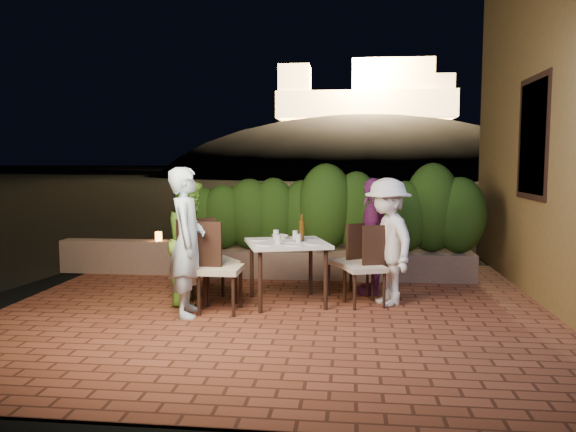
# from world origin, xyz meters

# --- Properties ---
(ground) EXTENTS (400.00, 400.00, 0.00)m
(ground) POSITION_xyz_m (0.00, 0.00, -0.02)
(ground) COLOR black
(ground) RESTS_ON ground
(terrace_floor) EXTENTS (7.00, 6.00, 0.15)m
(terrace_floor) POSITION_xyz_m (0.00, 0.50, -0.07)
(terrace_floor) COLOR brown
(terrace_floor) RESTS_ON ground
(window_pane) EXTENTS (0.08, 1.00, 1.40)m
(window_pane) POSITION_xyz_m (2.82, 1.50, 2.00)
(window_pane) COLOR black
(window_pane) RESTS_ON building_wall
(window_frame) EXTENTS (0.06, 1.15, 1.55)m
(window_frame) POSITION_xyz_m (2.81, 1.50, 2.00)
(window_frame) COLOR black
(window_frame) RESTS_ON building_wall
(planter) EXTENTS (4.20, 0.55, 0.40)m
(planter) POSITION_xyz_m (0.20, 2.30, 0.20)
(planter) COLOR brown
(planter) RESTS_ON ground
(hedge) EXTENTS (4.00, 0.70, 1.10)m
(hedge) POSITION_xyz_m (0.20, 2.30, 0.95)
(hedge) COLOR #1D390F
(hedge) RESTS_ON planter
(parapet) EXTENTS (2.20, 0.30, 0.50)m
(parapet) POSITION_xyz_m (-2.80, 2.30, 0.25)
(parapet) COLOR brown
(parapet) RESTS_ON ground
(hill) EXTENTS (52.00, 40.00, 22.00)m
(hill) POSITION_xyz_m (2.00, 60.00, -4.00)
(hill) COLOR black
(hill) RESTS_ON ground
(fortress) EXTENTS (26.00, 8.00, 8.00)m
(fortress) POSITION_xyz_m (2.00, 60.00, 10.50)
(fortress) COLOR #FFCC7A
(fortress) RESTS_ON hill
(dining_table) EXTENTS (1.16, 1.16, 0.75)m
(dining_table) POSITION_xyz_m (-0.22, 0.72, 0.38)
(dining_table) COLOR white
(dining_table) RESTS_ON ground
(plate_nw) EXTENTS (0.21, 0.21, 0.01)m
(plate_nw) POSITION_xyz_m (-0.45, 0.43, 0.76)
(plate_nw) COLOR white
(plate_nw) RESTS_ON dining_table
(plate_sw) EXTENTS (0.20, 0.20, 0.01)m
(plate_sw) POSITION_xyz_m (-0.59, 0.82, 0.76)
(plate_sw) COLOR white
(plate_sw) RESTS_ON dining_table
(plate_ne) EXTENTS (0.21, 0.21, 0.01)m
(plate_ne) POSITION_xyz_m (0.11, 0.55, 0.76)
(plate_ne) COLOR white
(plate_ne) RESTS_ON dining_table
(plate_se) EXTENTS (0.24, 0.24, 0.01)m
(plate_se) POSITION_xyz_m (-0.05, 0.98, 0.76)
(plate_se) COLOR white
(plate_se) RESTS_ON dining_table
(plate_centre) EXTENTS (0.23, 0.23, 0.01)m
(plate_centre) POSITION_xyz_m (-0.24, 0.74, 0.76)
(plate_centre) COLOR white
(plate_centre) RESTS_ON dining_table
(plate_front) EXTENTS (0.19, 0.19, 0.01)m
(plate_front) POSITION_xyz_m (-0.11, 0.43, 0.76)
(plate_front) COLOR white
(plate_front) RESTS_ON dining_table
(glass_nw) EXTENTS (0.06, 0.06, 0.11)m
(glass_nw) POSITION_xyz_m (-0.31, 0.51, 0.81)
(glass_nw) COLOR silver
(glass_nw) RESTS_ON dining_table
(glass_sw) EXTENTS (0.07, 0.07, 0.12)m
(glass_sw) POSITION_xyz_m (-0.38, 0.90, 0.81)
(glass_sw) COLOR silver
(glass_sw) RESTS_ON dining_table
(glass_ne) EXTENTS (0.06, 0.06, 0.10)m
(glass_ne) POSITION_xyz_m (-0.08, 0.67, 0.80)
(glass_ne) COLOR silver
(glass_ne) RESTS_ON dining_table
(glass_se) EXTENTS (0.07, 0.07, 0.12)m
(glass_se) POSITION_xyz_m (-0.14, 0.89, 0.81)
(glass_se) COLOR silver
(glass_se) RESTS_ON dining_table
(beer_bottle) EXTENTS (0.06, 0.06, 0.32)m
(beer_bottle) POSITION_xyz_m (-0.05, 0.81, 0.91)
(beer_bottle) COLOR #4B2A0C
(beer_bottle) RESTS_ON dining_table
(bowl) EXTENTS (0.26, 0.26, 0.05)m
(bowl) POSITION_xyz_m (-0.34, 0.99, 0.77)
(bowl) COLOR white
(bowl) RESTS_ON dining_table
(chair_left_front) EXTENTS (0.48, 0.48, 1.03)m
(chair_left_front) POSITION_xyz_m (-0.94, 0.25, 0.51)
(chair_left_front) COLOR black
(chair_left_front) RESTS_ON ground
(chair_left_back) EXTENTS (0.67, 0.67, 1.04)m
(chair_left_back) POSITION_xyz_m (-1.11, 0.67, 0.52)
(chair_left_back) COLOR black
(chair_left_back) RESTS_ON ground
(chair_right_front) EXTENTS (0.56, 0.56, 0.96)m
(chair_right_front) POSITION_xyz_m (0.70, 0.72, 0.48)
(chair_right_front) COLOR black
(chair_right_front) RESTS_ON ground
(chair_right_back) EXTENTS (0.60, 0.60, 0.92)m
(chair_right_back) POSITION_xyz_m (0.50, 1.17, 0.46)
(chair_right_back) COLOR black
(chair_right_back) RESTS_ON ground
(diner_blue) EXTENTS (0.48, 0.65, 1.65)m
(diner_blue) POSITION_xyz_m (-1.26, 0.08, 0.82)
(diner_blue) COLOR #C5E9FE
(diner_blue) RESTS_ON ground
(diner_green) EXTENTS (0.64, 0.78, 1.49)m
(diner_green) POSITION_xyz_m (-1.39, 0.66, 0.75)
(diner_green) COLOR #92E347
(diner_green) RESTS_ON ground
(diner_white) EXTENTS (0.91, 1.12, 1.51)m
(diner_white) POSITION_xyz_m (0.96, 0.80, 0.76)
(diner_white) COLOR white
(diner_white) RESTS_ON ground
(diner_purple) EXTENTS (0.47, 0.92, 1.50)m
(diner_purple) POSITION_xyz_m (0.82, 1.36, 0.75)
(diner_purple) COLOR #77276E
(diner_purple) RESTS_ON ground
(parapet_lamp) EXTENTS (0.10, 0.10, 0.14)m
(parapet_lamp) POSITION_xyz_m (-2.38, 2.30, 0.57)
(parapet_lamp) COLOR orange
(parapet_lamp) RESTS_ON parapet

